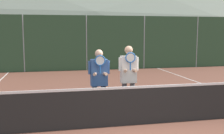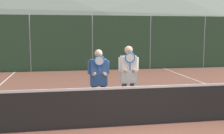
# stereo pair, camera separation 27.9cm
# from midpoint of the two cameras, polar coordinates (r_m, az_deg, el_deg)

# --- Properties ---
(ground_plane) EXTENTS (120.00, 120.00, 0.00)m
(ground_plane) POSITION_cam_midpoint_polar(r_m,az_deg,el_deg) (6.94, 5.96, -11.66)
(ground_plane) COLOR brown
(hill_distant) EXTENTS (141.93, 78.85, 27.60)m
(hill_distant) POSITION_cam_midpoint_polar(r_m,az_deg,el_deg) (58.32, -8.18, 5.02)
(hill_distant) COLOR gray
(hill_distant) RESTS_ON ground_plane
(clubhouse_building) EXTENTS (22.14, 5.50, 3.72)m
(clubhouse_building) POSITION_cam_midpoint_polar(r_m,az_deg,el_deg) (24.32, -5.77, 6.40)
(clubhouse_building) COLOR #9EA3A8
(clubhouse_building) RESTS_ON ground_plane
(fence_back) EXTENTS (20.88, 0.06, 3.14)m
(fence_back) POSITION_cam_midpoint_polar(r_m,az_deg,el_deg) (16.23, -3.51, 4.90)
(fence_back) COLOR gray
(fence_back) RESTS_ON ground_plane
(tennis_net) EXTENTS (11.63, 0.09, 1.05)m
(tennis_net) POSITION_cam_midpoint_polar(r_m,az_deg,el_deg) (6.79, 6.02, -7.73)
(tennis_net) COLOR gray
(tennis_net) RESTS_ON ground_plane
(player_leftmost) EXTENTS (0.56, 0.34, 1.79)m
(player_leftmost) POSITION_cam_midpoint_polar(r_m,az_deg,el_deg) (7.19, -1.61, -2.33)
(player_leftmost) COLOR black
(player_leftmost) RESTS_ON ground_plane
(player_center_left) EXTENTS (0.54, 0.34, 1.87)m
(player_center_left) POSITION_cam_midpoint_polar(r_m,az_deg,el_deg) (7.40, 4.45, -1.71)
(player_center_left) COLOR #56565B
(player_center_left) RESTS_ON ground_plane
(car_left_of_center) EXTENTS (4.68, 2.08, 1.71)m
(car_left_of_center) POSITION_cam_midpoint_polar(r_m,az_deg,el_deg) (19.53, -7.85, 3.21)
(car_left_of_center) COLOR #B2B7BC
(car_left_of_center) RESTS_ON ground_plane
(car_center) EXTENTS (4.44, 1.95, 1.74)m
(car_center) POSITION_cam_midpoint_polar(r_m,az_deg,el_deg) (20.19, 7.73, 3.38)
(car_center) COLOR #285638
(car_center) RESTS_ON ground_plane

